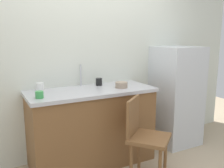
% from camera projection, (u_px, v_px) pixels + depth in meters
% --- Properties ---
extents(back_wall, '(4.80, 0.10, 2.52)m').
position_uv_depth(back_wall, '(88.00, 57.00, 3.20)').
color(back_wall, silver).
rests_on(back_wall, ground_plane).
extents(cabinet_base, '(1.45, 0.60, 0.88)m').
position_uv_depth(cabinet_base, '(92.00, 128.00, 3.01)').
color(cabinet_base, brown).
rests_on(cabinet_base, ground_plane).
extents(countertop, '(1.49, 0.64, 0.04)m').
position_uv_depth(countertop, '(91.00, 91.00, 2.92)').
color(countertop, '#B7B7BC').
rests_on(countertop, cabinet_base).
extents(faucet, '(0.02, 0.02, 0.27)m').
position_uv_depth(faucet, '(81.00, 75.00, 3.09)').
color(faucet, '#B7B7BC').
rests_on(faucet, countertop).
extents(refrigerator, '(0.56, 0.59, 1.39)m').
position_uv_depth(refrigerator, '(176.00, 95.00, 3.55)').
color(refrigerator, silver).
rests_on(refrigerator, ground_plane).
extents(chair, '(0.56, 0.56, 0.89)m').
position_uv_depth(chair, '(144.00, 135.00, 2.64)').
color(chair, brown).
rests_on(chair, ground_plane).
extents(terracotta_bowl, '(0.15, 0.15, 0.07)m').
position_uv_depth(terracotta_bowl, '(121.00, 85.00, 3.00)').
color(terracotta_bowl, gray).
rests_on(terracotta_bowl, countertop).
extents(cup_black, '(0.08, 0.08, 0.09)m').
position_uv_depth(cup_black, '(99.00, 82.00, 3.13)').
color(cup_black, black).
rests_on(cup_black, countertop).
extents(cup_white, '(0.08, 0.08, 0.10)m').
position_uv_depth(cup_white, '(40.00, 87.00, 2.80)').
color(cup_white, white).
rests_on(cup_white, countertop).
extents(cup_green, '(0.08, 0.08, 0.07)m').
position_uv_depth(cup_green, '(39.00, 95.00, 2.50)').
color(cup_green, green).
rests_on(cup_green, countertop).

